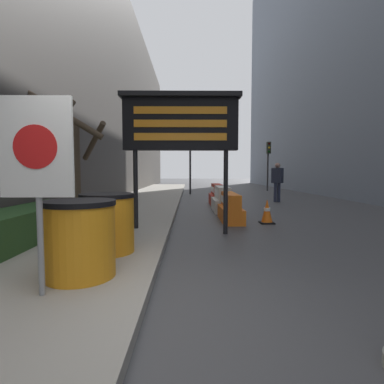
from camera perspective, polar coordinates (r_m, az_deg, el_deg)
The scene contains 15 objects.
ground_plane at distance 3.09m, azimuth -9.28°, elevation -22.67°, with size 120.00×120.00×0.00m, color #3F3F42.
building_left_facade at distance 13.89m, azimuth -17.99°, elevation 23.01°, with size 0.40×50.40×11.97m.
hedge_strip at distance 5.98m, azimuth -31.22°, elevation -5.95°, with size 0.90×4.48×0.58m.
bare_tree at distance 8.49m, azimuth -21.81°, elevation 6.36°, with size 1.79×2.03×3.29m.
barrel_drum_foreground at distance 3.83m, azimuth -20.54°, elevation -8.31°, with size 0.84×0.84×0.92m.
barrel_drum_middle at distance 4.86m, azimuth -15.78°, elevation -5.67°, with size 0.84×0.84×0.92m.
warning_sign at distance 3.33m, azimuth -27.46°, elevation 5.62°, with size 0.72×0.08×1.99m.
message_board at distance 6.68m, azimuth -2.19°, elevation 12.74°, with size 2.61×0.36×3.07m.
jersey_barrier_orange_near at distance 8.50m, azimuth 7.32°, elevation -3.18°, with size 0.56×1.78×0.78m.
jersey_barrier_white at distance 10.63m, azimuth 5.74°, elevation -1.57°, with size 0.64×1.81×0.87m.
jersey_barrier_red_striped at distance 12.67m, azimuth 4.72°, elevation -0.68°, with size 0.58×1.67×0.87m.
traffic_cone_near at distance 8.27m, azimuth 14.10°, elevation -3.63°, with size 0.37×0.37×0.66m.
traffic_light_near_curb at distance 18.61m, azimuth -0.35°, elevation 8.78°, with size 0.28×0.44×4.13m.
traffic_light_far_side at distance 22.48m, azimuth 14.33°, elevation 6.78°, with size 0.28×0.45×3.54m.
pedestrian_worker at distance 14.31m, azimuth 15.94°, elevation 2.43°, with size 0.53×0.54×1.80m.
Camera 1 is at (0.44, -2.73, 1.38)m, focal length 28.00 mm.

